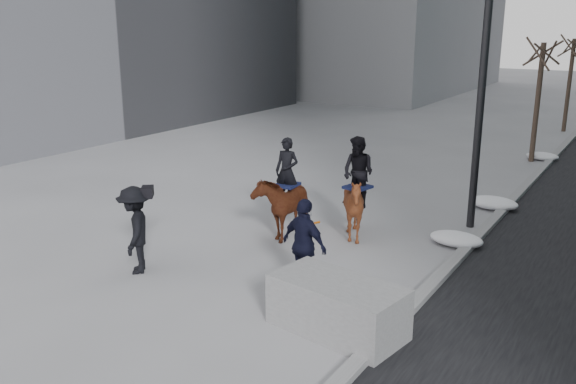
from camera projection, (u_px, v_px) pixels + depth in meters
The scene contains 11 objects.
ground at pixel (255, 281), 11.75m from camera, with size 120.00×120.00×0.00m, color gray.
curb at pixel (526, 185), 18.38m from camera, with size 0.25×90.00×0.12m, color gray.
planter at pixel (337, 307), 9.74m from camera, with size 2.15×1.07×0.86m, color gray.
tree_near at pixel (538, 97), 21.21m from camera, with size 1.20×1.20×4.61m, color #33241E, non-canonical shape.
tree_far at pixel (570, 81), 27.19m from camera, with size 1.20×1.20×4.57m, color #3C2B23, non-canonical shape.
mounted_left at pixel (284, 199), 14.12m from camera, with size 0.95×1.83×2.28m.
mounted_right at pixel (355, 200), 13.74m from camera, with size 1.54×1.66×2.37m.
feeder at pixel (305, 245), 11.16m from camera, with size 1.10×0.97×1.75m.
camera_crew at pixel (135, 230), 11.96m from camera, with size 1.21×1.29×1.75m.
lamppost at pixel (485, 14), 13.34m from camera, with size 0.25×2.60×9.09m.
snow_piles at pixel (479, 217), 15.08m from camera, with size 1.28×15.58×0.33m.
Camera 1 is at (6.28, -8.87, 4.82)m, focal length 38.00 mm.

